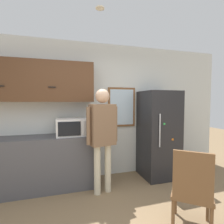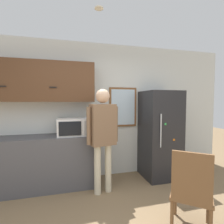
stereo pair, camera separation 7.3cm
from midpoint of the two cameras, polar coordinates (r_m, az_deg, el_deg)
The scene contains 9 objects.
back_wall at distance 3.56m, azimuth -7.62°, elevation 0.41°, with size 6.00×0.06×2.70m.
counter at distance 3.43m, azimuth -25.78°, elevation -15.12°, with size 2.20×0.55×0.93m.
upper_cabinets at distance 3.38m, azimuth -26.13°, elevation 9.02°, with size 2.20×0.37×0.71m.
microwave at distance 3.22m, azimuth -13.67°, elevation -4.77°, with size 0.53×0.42×0.31m.
person at distance 2.91m, azimuth -3.84°, elevation -5.90°, with size 0.55×0.30×1.74m.
refrigerator at distance 3.71m, azimuth 14.36°, elevation -6.97°, with size 0.69×0.71×1.74m.
chair at distance 2.39m, azimuth 23.83°, elevation -21.78°, with size 0.64×0.64×0.99m.
window at distance 3.68m, azimuth 2.58°, elevation 1.61°, with size 0.59×0.05×0.82m.
ceiling_light at distance 2.49m, azimuth -4.92°, elevation 30.75°, with size 0.11×0.11×0.01m.
Camera 1 is at (-0.57, -1.48, 1.54)m, focal length 28.00 mm.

